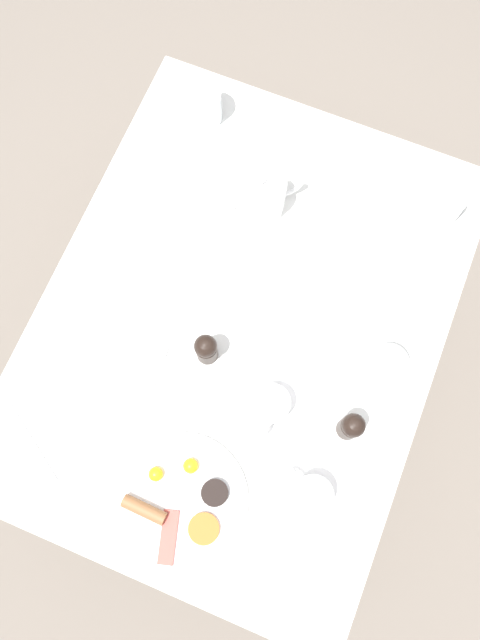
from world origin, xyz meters
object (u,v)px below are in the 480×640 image
(teacup_with_saucer_right, at_px, (311,494))
(spoon_for_tea, at_px, (156,184))
(teacup_with_saucer_left, at_px, (271,405))
(napkin_folded, at_px, (122,360))
(teapot_near, at_px, (261,194))
(water_glass_tall, at_px, (445,203))
(knife_by_plate, at_px, (31,442))
(fork_spare, at_px, (192,276))
(pepper_grinder, at_px, (351,427))
(fork_by_plate, at_px, (381,306))
(water_glass_short, at_px, (383,369))
(salt_grinder, at_px, (206,349))
(breakfast_plate, at_px, (180,500))
(wine_glass_spare, at_px, (205,103))

(teacup_with_saucer_right, xyz_separation_m, spoon_for_tea, (-0.58, 0.52, -0.03))
(teacup_with_saucer_left, distance_m, napkin_folded, 0.33)
(teapot_near, relative_size, water_glass_tall, 1.45)
(knife_by_plate, height_order, fork_spare, same)
(teacup_with_saucer_right, xyz_separation_m, pepper_grinder, (0.03, 0.15, 0.03))
(fork_by_plate, bearing_deg, water_glass_short, -73.91)
(teacup_with_saucer_left, bearing_deg, salt_grinder, 162.02)
(pepper_grinder, distance_m, fork_by_plate, 0.29)
(water_glass_short, bearing_deg, water_glass_tall, 88.81)
(napkin_folded, xyz_separation_m, fork_by_plate, (0.48, 0.33, -0.00))
(teacup_with_saucer_left, relative_size, pepper_grinder, 1.33)
(spoon_for_tea, bearing_deg, water_glass_tall, 15.54)
(pepper_grinder, relative_size, fork_by_plate, 0.58)
(napkin_folded, height_order, spoon_for_tea, napkin_folded)
(breakfast_plate, distance_m, water_glass_short, 0.49)
(breakfast_plate, height_order, spoon_for_tea, breakfast_plate)
(wine_glass_spare, bearing_deg, water_glass_short, -36.79)
(water_glass_tall, distance_m, pepper_grinder, 0.54)
(teacup_with_saucer_left, distance_m, fork_by_plate, 0.33)
(teacup_with_saucer_left, bearing_deg, wine_glass_spare, 124.05)
(water_glass_tall, xyz_separation_m, napkin_folded, (-0.53, -0.59, -0.05))
(knife_by_plate, bearing_deg, napkin_folded, 65.93)
(water_glass_tall, distance_m, salt_grinder, 0.62)
(wine_glass_spare, distance_m, napkin_folded, 0.62)
(salt_grinder, height_order, knife_by_plate, salt_grinder)
(knife_by_plate, bearing_deg, spoon_for_tea, 90.27)
(salt_grinder, relative_size, knife_by_plate, 0.61)
(fork_by_plate, bearing_deg, teacup_with_saucer_left, -115.71)
(breakfast_plate, bearing_deg, knife_by_plate, -177.98)
(wine_glass_spare, xyz_separation_m, pepper_grinder, (0.57, -0.57, -0.00))
(knife_by_plate, bearing_deg, pepper_grinder, 24.58)
(teapot_near, xyz_separation_m, salt_grinder, (0.02, -0.37, -0.00))
(water_glass_tall, bearing_deg, teacup_with_saucer_left, -109.23)
(salt_grinder, bearing_deg, breakfast_plate, -77.52)
(teacup_with_saucer_right, bearing_deg, teapot_near, 120.64)
(water_glass_short, relative_size, fork_spare, 0.69)
(teapot_near, height_order, teacup_with_saucer_right, teapot_near)
(breakfast_plate, xyz_separation_m, salt_grinder, (-0.07, 0.30, 0.05))
(teapot_near, distance_m, teacup_with_saucer_left, 0.47)
(pepper_grinder, distance_m, salt_grinder, 0.33)
(pepper_grinder, bearing_deg, salt_grinder, 173.65)
(napkin_folded, bearing_deg, teacup_with_saucer_right, -12.93)
(water_glass_short, xyz_separation_m, napkin_folded, (-0.52, -0.18, -0.06))
(teacup_with_saucer_left, relative_size, spoon_for_tea, 1.00)
(teapot_near, xyz_separation_m, fork_spare, (-0.08, -0.22, -0.05))
(salt_grinder, xyz_separation_m, fork_spare, (-0.10, 0.15, -0.05))
(teacup_with_saucer_left, height_order, pepper_grinder, pepper_grinder)
(spoon_for_tea, bearing_deg, teapot_near, 9.68)
(wine_glass_spare, bearing_deg, spoon_for_tea, -100.51)
(fork_spare, bearing_deg, spoon_for_tea, 133.74)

